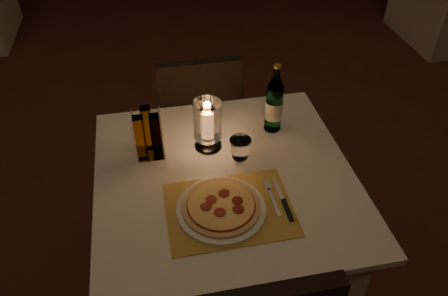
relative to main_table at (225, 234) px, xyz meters
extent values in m
cube|color=#4D2118|center=(-0.09, 0.44, -0.38)|extent=(8.00, 10.00, 0.02)
cube|color=silver|center=(0.00, 0.00, -0.02)|extent=(0.88, 0.88, 0.71)
cube|color=silver|center=(0.00, 0.00, 0.35)|extent=(1.00, 1.00, 0.03)
cube|color=black|center=(0.00, 0.80, 0.09)|extent=(0.42, 0.42, 0.05)
cube|color=black|center=(0.00, 0.61, 0.32)|extent=(0.42, 0.05, 0.42)
cylinder|color=black|center=(0.17, 0.97, -0.15)|extent=(0.03, 0.03, 0.44)
cylinder|color=black|center=(-0.17, 0.97, -0.15)|extent=(0.03, 0.03, 0.44)
cylinder|color=black|center=(0.17, 0.63, -0.15)|extent=(0.03, 0.03, 0.44)
cylinder|color=black|center=(-0.17, 0.63, -0.15)|extent=(0.03, 0.03, 0.44)
cube|color=gold|center=(-0.02, -0.18, 0.37)|extent=(0.45, 0.34, 0.00)
cylinder|color=white|center=(-0.05, -0.18, 0.38)|extent=(0.32, 0.32, 0.01)
cylinder|color=#D8B77F|center=(-0.05, -0.18, 0.39)|extent=(0.28, 0.28, 0.01)
cylinder|color=maroon|center=(-0.05, -0.18, 0.40)|extent=(0.24, 0.24, 0.00)
cylinder|color=#EACC7F|center=(-0.05, -0.18, 0.40)|extent=(0.24, 0.24, 0.00)
cylinder|color=maroon|center=(0.01, -0.18, 0.40)|extent=(0.04, 0.04, 0.00)
cylinder|color=maroon|center=(-0.03, -0.13, 0.40)|extent=(0.04, 0.04, 0.00)
cylinder|color=maroon|center=(-0.08, -0.15, 0.40)|extent=(0.04, 0.04, 0.00)
cylinder|color=maroon|center=(-0.10, -0.18, 0.40)|extent=(0.04, 0.04, 0.00)
cylinder|color=maroon|center=(-0.06, -0.22, 0.40)|extent=(0.04, 0.04, 0.00)
cylinder|color=maroon|center=(0.00, -0.22, 0.40)|extent=(0.04, 0.04, 0.00)
cube|color=silver|center=(0.14, -0.18, 0.37)|extent=(0.01, 0.14, 0.00)
cube|color=silver|center=(0.14, -0.09, 0.37)|extent=(0.02, 0.05, 0.00)
cube|color=black|center=(0.18, -0.23, 0.38)|extent=(0.02, 0.10, 0.01)
cube|color=silver|center=(0.18, -0.12, 0.37)|extent=(0.01, 0.12, 0.00)
cylinder|color=#5EB078|center=(0.26, 0.25, 0.47)|extent=(0.07, 0.07, 0.21)
cylinder|color=#5EB078|center=(0.26, 0.25, 0.65)|extent=(0.03, 0.03, 0.04)
cylinder|color=gold|center=(0.26, 0.25, 0.67)|extent=(0.03, 0.03, 0.01)
cylinder|color=silver|center=(0.26, 0.25, 0.47)|extent=(0.08, 0.08, 0.08)
cylinder|color=white|center=(-0.04, 0.18, 0.37)|extent=(0.11, 0.11, 0.01)
cylinder|color=white|center=(-0.04, 0.18, 0.40)|extent=(0.02, 0.02, 0.04)
cylinder|color=white|center=(-0.04, 0.18, 0.50)|extent=(0.11, 0.11, 0.17)
cylinder|color=white|center=(-0.04, 0.18, 0.49)|extent=(0.03, 0.03, 0.12)
ellipsoid|color=orange|center=(-0.04, 0.18, 0.56)|extent=(0.02, 0.02, 0.03)
cube|color=white|center=(-0.27, 0.19, 0.37)|extent=(0.12, 0.12, 0.01)
cylinder|color=white|center=(-0.33, 0.13, 0.46)|extent=(0.01, 0.01, 0.18)
cylinder|color=white|center=(-0.22, 0.13, 0.46)|extent=(0.01, 0.01, 0.18)
cylinder|color=white|center=(-0.33, 0.24, 0.46)|extent=(0.01, 0.01, 0.18)
cylinder|color=white|center=(-0.22, 0.24, 0.46)|extent=(0.01, 0.01, 0.18)
cube|color=#BF8C33|center=(-0.30, 0.16, 0.47)|extent=(0.04, 0.04, 0.20)
cube|color=#3F1E14|center=(-0.24, 0.16, 0.47)|extent=(0.04, 0.04, 0.20)
cube|color=#BF8C33|center=(-0.27, 0.22, 0.47)|extent=(0.04, 0.04, 0.20)
camera|label=1|loc=(-0.24, -1.20, 1.54)|focal=35.00mm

